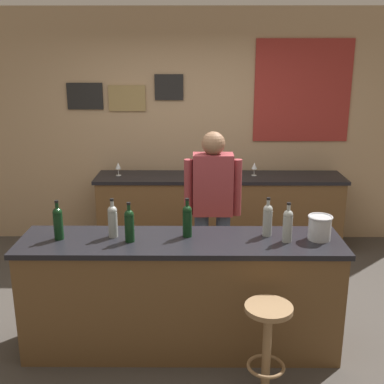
{
  "coord_description": "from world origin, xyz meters",
  "views": [
    {
      "loc": [
        0.11,
        -3.78,
        2.27
      ],
      "look_at": [
        0.08,
        0.45,
        1.05
      ],
      "focal_mm": 44.79,
      "sensor_mm": 36.0,
      "label": 1
    }
  ],
  "objects_px": {
    "bartender": "(213,206)",
    "bar_stool": "(267,335)",
    "ice_bucket": "(320,227)",
    "wine_bottle_d": "(187,220)",
    "wine_bottle_c": "(129,224)",
    "wine_bottle_e": "(268,219)",
    "wine_bottle_b": "(113,220)",
    "wine_bottle_a": "(58,222)",
    "wine_bottle_f": "(288,224)",
    "wine_glass_b": "(254,166)",
    "wine_glass_a": "(118,166)"
  },
  "relations": [
    {
      "from": "wine_bottle_b",
      "to": "wine_glass_b",
      "type": "relative_size",
      "value": 1.97
    },
    {
      "from": "ice_bucket",
      "to": "wine_bottle_d",
      "type": "bearing_deg",
      "value": 176.74
    },
    {
      "from": "wine_bottle_b",
      "to": "ice_bucket",
      "type": "distance_m",
      "value": 1.57
    },
    {
      "from": "ice_bucket",
      "to": "wine_glass_b",
      "type": "xyz_separation_m",
      "value": [
        -0.25,
        2.06,
        -0.01
      ]
    },
    {
      "from": "wine_bottle_d",
      "to": "ice_bucket",
      "type": "bearing_deg",
      "value": -3.26
    },
    {
      "from": "wine_bottle_a",
      "to": "wine_bottle_b",
      "type": "bearing_deg",
      "value": 6.8
    },
    {
      "from": "wine_bottle_a",
      "to": "ice_bucket",
      "type": "bearing_deg",
      "value": 0.14
    },
    {
      "from": "wine_bottle_d",
      "to": "ice_bucket",
      "type": "relative_size",
      "value": 1.63
    },
    {
      "from": "wine_bottle_a",
      "to": "wine_glass_b",
      "type": "distance_m",
      "value": 2.69
    },
    {
      "from": "bar_stool",
      "to": "wine_glass_a",
      "type": "relative_size",
      "value": 4.39
    },
    {
      "from": "bar_stool",
      "to": "wine_bottle_f",
      "type": "xyz_separation_m",
      "value": [
        0.2,
        0.53,
        0.6
      ]
    },
    {
      "from": "wine_bottle_a",
      "to": "wine_bottle_e",
      "type": "distance_m",
      "value": 1.59
    },
    {
      "from": "wine_bottle_a",
      "to": "wine_glass_a",
      "type": "bearing_deg",
      "value": 86.31
    },
    {
      "from": "wine_bottle_f",
      "to": "ice_bucket",
      "type": "relative_size",
      "value": 1.63
    },
    {
      "from": "bar_stool",
      "to": "wine_bottle_a",
      "type": "height_order",
      "value": "wine_bottle_a"
    },
    {
      "from": "wine_bottle_c",
      "to": "wine_glass_a",
      "type": "bearing_deg",
      "value": 101.04
    },
    {
      "from": "bar_stool",
      "to": "wine_bottle_c",
      "type": "distance_m",
      "value": 1.26
    },
    {
      "from": "bar_stool",
      "to": "wine_bottle_c",
      "type": "height_order",
      "value": "wine_bottle_c"
    },
    {
      "from": "wine_bottle_f",
      "to": "ice_bucket",
      "type": "distance_m",
      "value": 0.26
    },
    {
      "from": "wine_bottle_e",
      "to": "ice_bucket",
      "type": "height_order",
      "value": "wine_bottle_e"
    },
    {
      "from": "wine_bottle_a",
      "to": "wine_bottle_f",
      "type": "xyz_separation_m",
      "value": [
        1.72,
        -0.04,
        0.0
      ]
    },
    {
      "from": "bar_stool",
      "to": "wine_bottle_e",
      "type": "xyz_separation_m",
      "value": [
        0.07,
        0.66,
        0.6
      ]
    },
    {
      "from": "wine_bottle_a",
      "to": "bar_stool",
      "type": "bearing_deg",
      "value": -20.73
    },
    {
      "from": "wine_bottle_e",
      "to": "wine_bottle_f",
      "type": "distance_m",
      "value": 0.18
    },
    {
      "from": "ice_bucket",
      "to": "wine_glass_a",
      "type": "distance_m",
      "value": 2.75
    },
    {
      "from": "ice_bucket",
      "to": "wine_bottle_f",
      "type": "bearing_deg",
      "value": -169.42
    },
    {
      "from": "bartender",
      "to": "wine_bottle_d",
      "type": "xyz_separation_m",
      "value": [
        -0.22,
        -0.72,
        0.12
      ]
    },
    {
      "from": "wine_bottle_b",
      "to": "wine_bottle_e",
      "type": "distance_m",
      "value": 1.18
    },
    {
      "from": "bartender",
      "to": "wine_bottle_c",
      "type": "bearing_deg",
      "value": -128.27
    },
    {
      "from": "wine_bottle_b",
      "to": "ice_bucket",
      "type": "height_order",
      "value": "wine_bottle_b"
    },
    {
      "from": "bartender",
      "to": "ice_bucket",
      "type": "xyz_separation_m",
      "value": [
        0.78,
        -0.77,
        0.08
      ]
    },
    {
      "from": "bar_stool",
      "to": "wine_bottle_c",
      "type": "bearing_deg",
      "value": 151.43
    },
    {
      "from": "bar_stool",
      "to": "wine_bottle_d",
      "type": "height_order",
      "value": "wine_bottle_d"
    },
    {
      "from": "wine_bottle_b",
      "to": "wine_bottle_f",
      "type": "height_order",
      "value": "same"
    },
    {
      "from": "wine_bottle_a",
      "to": "wine_bottle_d",
      "type": "relative_size",
      "value": 1.0
    },
    {
      "from": "bar_stool",
      "to": "wine_bottle_f",
      "type": "height_order",
      "value": "wine_bottle_f"
    },
    {
      "from": "bartender",
      "to": "ice_bucket",
      "type": "distance_m",
      "value": 1.1
    },
    {
      "from": "wine_bottle_b",
      "to": "wine_bottle_d",
      "type": "height_order",
      "value": "same"
    },
    {
      "from": "wine_glass_a",
      "to": "ice_bucket",
      "type": "bearing_deg",
      "value": -48.15
    },
    {
      "from": "wine_bottle_d",
      "to": "wine_bottle_e",
      "type": "distance_m",
      "value": 0.62
    },
    {
      "from": "wine_bottle_d",
      "to": "wine_bottle_e",
      "type": "relative_size",
      "value": 1.0
    },
    {
      "from": "wine_bottle_d",
      "to": "wine_bottle_f",
      "type": "height_order",
      "value": "same"
    },
    {
      "from": "ice_bucket",
      "to": "wine_bottle_b",
      "type": "bearing_deg",
      "value": 178.42
    },
    {
      "from": "wine_bottle_e",
      "to": "bar_stool",
      "type": "bearing_deg",
      "value": -96.16
    },
    {
      "from": "bartender",
      "to": "wine_glass_a",
      "type": "xyz_separation_m",
      "value": [
        -1.06,
        1.28,
        0.07
      ]
    },
    {
      "from": "wine_bottle_c",
      "to": "wine_bottle_d",
      "type": "height_order",
      "value": "same"
    },
    {
      "from": "wine_bottle_e",
      "to": "wine_bottle_f",
      "type": "height_order",
      "value": "same"
    },
    {
      "from": "wine_bottle_a",
      "to": "wine_bottle_d",
      "type": "distance_m",
      "value": 0.97
    },
    {
      "from": "bartender",
      "to": "bar_stool",
      "type": "height_order",
      "value": "bartender"
    },
    {
      "from": "wine_bottle_d",
      "to": "ice_bucket",
      "type": "distance_m",
      "value": 1.0
    }
  ]
}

